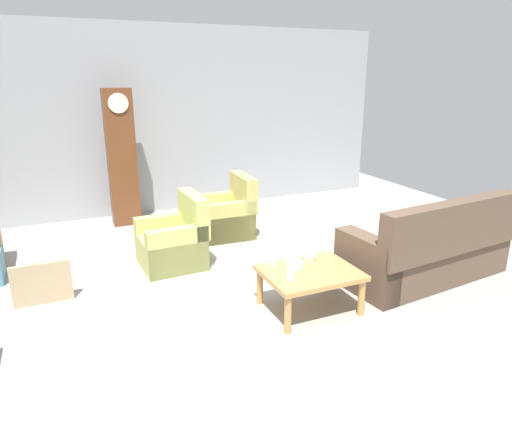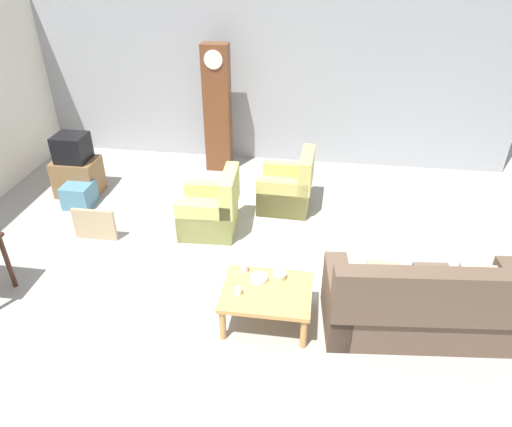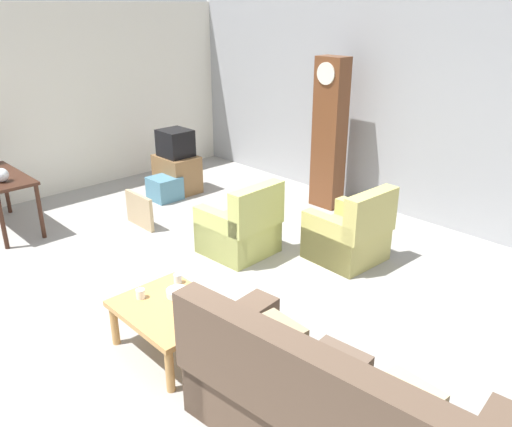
{
  "view_description": "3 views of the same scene",
  "coord_description": "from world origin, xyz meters",
  "px_view_note": "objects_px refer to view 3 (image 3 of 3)",
  "views": [
    {
      "loc": [
        -1.77,
        -4.43,
        2.37
      ],
      "look_at": [
        0.28,
        0.22,
        0.81
      ],
      "focal_mm": 31.81,
      "sensor_mm": 36.0,
      "label": 1
    },
    {
      "loc": [
        0.9,
        -4.53,
        3.76
      ],
      "look_at": [
        0.23,
        0.19,
        0.82
      ],
      "focal_mm": 32.88,
      "sensor_mm": 36.0,
      "label": 2
    },
    {
      "loc": [
        3.7,
        -2.8,
        2.83
      ],
      "look_at": [
        0.02,
        0.72,
        0.76
      ],
      "focal_mm": 36.04,
      "sensor_mm": 36.0,
      "label": 3
    }
  ],
  "objects_px": {
    "armchair_olive_far": "(350,236)",
    "framed_picture_leaning": "(140,210)",
    "console_table_dark": "(0,183)",
    "bowl_shallow_green": "(200,298)",
    "cup_white_porcelain": "(141,294)",
    "bowl_white_stacked": "(177,293)",
    "tv_crt": "(175,143)",
    "glass_dome_cloche": "(1,175)",
    "couch_floral": "(331,414)",
    "grandfather_clock": "(329,134)",
    "cup_blue_rimmed": "(178,279)",
    "storage_box_blue": "(165,188)",
    "coffee_table_wood": "(171,313)",
    "armchair_olive_near": "(241,230)",
    "tv_stand_cabinet": "(177,174)"
  },
  "relations": [
    {
      "from": "tv_crt",
      "to": "glass_dome_cloche",
      "type": "distance_m",
      "value": 2.63
    },
    {
      "from": "bowl_white_stacked",
      "to": "grandfather_clock",
      "type": "bearing_deg",
      "value": 108.6
    },
    {
      "from": "grandfather_clock",
      "to": "glass_dome_cloche",
      "type": "height_order",
      "value": "grandfather_clock"
    },
    {
      "from": "armchair_olive_near",
      "to": "armchair_olive_far",
      "type": "distance_m",
      "value": 1.3
    },
    {
      "from": "armchair_olive_far",
      "to": "grandfather_clock",
      "type": "xyz_separation_m",
      "value": [
        -1.33,
        1.21,
        0.79
      ]
    },
    {
      "from": "armchair_olive_near",
      "to": "armchair_olive_far",
      "type": "relative_size",
      "value": 1.0
    },
    {
      "from": "armchair_olive_far",
      "to": "bowl_shallow_green",
      "type": "bearing_deg",
      "value": -87.62
    },
    {
      "from": "tv_crt",
      "to": "framed_picture_leaning",
      "type": "distance_m",
      "value": 1.58
    },
    {
      "from": "coffee_table_wood",
      "to": "glass_dome_cloche",
      "type": "xyz_separation_m",
      "value": [
        -3.39,
        -0.15,
        0.48
      ]
    },
    {
      "from": "couch_floral",
      "to": "tv_crt",
      "type": "relative_size",
      "value": 4.54
    },
    {
      "from": "console_table_dark",
      "to": "armchair_olive_near",
      "type": "bearing_deg",
      "value": 33.55
    },
    {
      "from": "couch_floral",
      "to": "bowl_white_stacked",
      "type": "xyz_separation_m",
      "value": [
        -1.79,
        0.07,
        0.11
      ]
    },
    {
      "from": "framed_picture_leaning",
      "to": "bowl_shallow_green",
      "type": "height_order",
      "value": "bowl_shallow_green"
    },
    {
      "from": "armchair_olive_far",
      "to": "storage_box_blue",
      "type": "relative_size",
      "value": 2.11
    },
    {
      "from": "tv_crt",
      "to": "bowl_shallow_green",
      "type": "xyz_separation_m",
      "value": [
        3.49,
        -2.25,
        -0.34
      ]
    },
    {
      "from": "grandfather_clock",
      "to": "cup_white_porcelain",
      "type": "distance_m",
      "value": 4.02
    },
    {
      "from": "armchair_olive_near",
      "to": "bowl_white_stacked",
      "type": "distance_m",
      "value": 1.81
    },
    {
      "from": "cup_white_porcelain",
      "to": "bowl_white_stacked",
      "type": "xyz_separation_m",
      "value": [
        0.19,
        0.26,
        -0.01
      ]
    },
    {
      "from": "tv_crt",
      "to": "storage_box_blue",
      "type": "relative_size",
      "value": 1.1
    },
    {
      "from": "coffee_table_wood",
      "to": "tv_crt",
      "type": "bearing_deg",
      "value": 143.74
    },
    {
      "from": "console_table_dark",
      "to": "tv_crt",
      "type": "xyz_separation_m",
      "value": [
        0.34,
        2.57,
        0.15
      ]
    },
    {
      "from": "grandfather_clock",
      "to": "tv_crt",
      "type": "xyz_separation_m",
      "value": [
        -2.07,
        -1.25,
        -0.29
      ]
    },
    {
      "from": "armchair_olive_near",
      "to": "coffee_table_wood",
      "type": "bearing_deg",
      "value": -59.73
    },
    {
      "from": "coffee_table_wood",
      "to": "tv_stand_cabinet",
      "type": "distance_m",
      "value": 4.19
    },
    {
      "from": "coffee_table_wood",
      "to": "cup_white_porcelain",
      "type": "relative_size",
      "value": 11.38
    },
    {
      "from": "coffee_table_wood",
      "to": "console_table_dark",
      "type": "xyz_separation_m",
      "value": [
        -3.72,
        -0.09,
        0.28
      ]
    },
    {
      "from": "framed_picture_leaning",
      "to": "cup_blue_rimmed",
      "type": "distance_m",
      "value": 2.49
    },
    {
      "from": "console_table_dark",
      "to": "bowl_shallow_green",
      "type": "xyz_separation_m",
      "value": [
        3.83,
        0.32,
        -0.19
      ]
    },
    {
      "from": "armchair_olive_far",
      "to": "framed_picture_leaning",
      "type": "xyz_separation_m",
      "value": [
        -2.58,
        -1.26,
        -0.07
      ]
    },
    {
      "from": "cup_white_porcelain",
      "to": "storage_box_blue",
      "type": "bearing_deg",
      "value": 142.67
    },
    {
      "from": "armchair_olive_far",
      "to": "tv_crt",
      "type": "height_order",
      "value": "tv_crt"
    },
    {
      "from": "tv_crt",
      "to": "storage_box_blue",
      "type": "distance_m",
      "value": 0.74
    },
    {
      "from": "console_table_dark",
      "to": "cup_blue_rimmed",
      "type": "relative_size",
      "value": 14.71
    },
    {
      "from": "coffee_table_wood",
      "to": "cup_white_porcelain",
      "type": "distance_m",
      "value": 0.33
    },
    {
      "from": "cup_white_porcelain",
      "to": "grandfather_clock",
      "type": "bearing_deg",
      "value": 104.85
    },
    {
      "from": "tv_crt",
      "to": "storage_box_blue",
      "type": "xyz_separation_m",
      "value": [
        0.17,
        -0.36,
        -0.63
      ]
    },
    {
      "from": "armchair_olive_far",
      "to": "glass_dome_cloche",
      "type": "distance_m",
      "value": 4.36
    },
    {
      "from": "coffee_table_wood",
      "to": "grandfather_clock",
      "type": "height_order",
      "value": "grandfather_clock"
    },
    {
      "from": "couch_floral",
      "to": "grandfather_clock",
      "type": "relative_size",
      "value": 1.0
    },
    {
      "from": "storage_box_blue",
      "to": "bowl_shallow_green",
      "type": "relative_size",
      "value": 2.83
    },
    {
      "from": "armchair_olive_far",
      "to": "cup_white_porcelain",
      "type": "xyz_separation_m",
      "value": [
        -0.31,
        -2.63,
        0.18
      ]
    },
    {
      "from": "framed_picture_leaning",
      "to": "cup_blue_rimmed",
      "type": "height_order",
      "value": "cup_blue_rimmed"
    },
    {
      "from": "tv_crt",
      "to": "grandfather_clock",
      "type": "bearing_deg",
      "value": 31.2
    },
    {
      "from": "couch_floral",
      "to": "glass_dome_cloche",
      "type": "bearing_deg",
      "value": -177.46
    },
    {
      "from": "framed_picture_leaning",
      "to": "couch_floral",
      "type": "bearing_deg",
      "value": -15.59
    },
    {
      "from": "bowl_white_stacked",
      "to": "bowl_shallow_green",
      "type": "relative_size",
      "value": 1.23
    },
    {
      "from": "grandfather_clock",
      "to": "cup_white_porcelain",
      "type": "bearing_deg",
      "value": -75.15
    },
    {
      "from": "grandfather_clock",
      "to": "storage_box_blue",
      "type": "relative_size",
      "value": 5.0
    },
    {
      "from": "grandfather_clock",
      "to": "bowl_shallow_green",
      "type": "relative_size",
      "value": 14.15
    },
    {
      "from": "armchair_olive_near",
      "to": "armchair_olive_far",
      "type": "height_order",
      "value": "same"
    }
  ]
}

